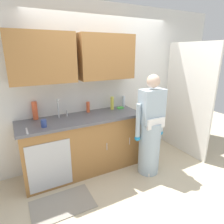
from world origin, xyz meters
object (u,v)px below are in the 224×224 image
(bottle_dish_liquid, at_px, (35,111))
(knife_on_counter, at_px, (27,131))
(bottle_water_short, at_px, (123,101))
(cup_by_sink, at_px, (44,123))
(person_at_sink, at_px, (150,133))
(bottle_soap, at_px, (112,103))
(sponge, at_px, (120,108))
(sink, at_px, (64,121))
(bottle_cleaner_spray, at_px, (88,107))

(bottle_dish_liquid, height_order, knife_on_counter, bottle_dish_liquid)
(bottle_water_short, xyz_separation_m, cup_by_sink, (-1.51, -0.39, -0.05))
(person_at_sink, xyz_separation_m, knife_on_counter, (-1.75, 0.37, 0.25))
(bottle_soap, bearing_deg, sponge, -11.95)
(bottle_soap, height_order, cup_by_sink, bottle_soap)
(cup_by_sink, bearing_deg, sink, 27.21)
(person_at_sink, distance_m, sponge, 0.76)
(person_at_sink, distance_m, knife_on_counter, 1.81)
(person_at_sink, bearing_deg, knife_on_counter, 168.18)
(bottle_dish_liquid, bearing_deg, bottle_water_short, -0.25)
(sink, bearing_deg, bottle_dish_liquid, 147.74)
(bottle_cleaner_spray, height_order, sponge, bottle_cleaner_spray)
(sink, bearing_deg, bottle_water_short, 10.71)
(cup_by_sink, relative_size, sponge, 0.99)
(cup_by_sink, distance_m, sponge, 1.41)
(bottle_soap, bearing_deg, cup_by_sink, -165.54)
(bottle_cleaner_spray, height_order, bottle_soap, bottle_soap)
(bottle_water_short, xyz_separation_m, knife_on_counter, (-1.73, -0.43, -0.10))
(bottle_water_short, bearing_deg, sink, -169.29)
(bottle_soap, xyz_separation_m, cup_by_sink, (-1.23, -0.32, -0.06))
(sink, height_order, bottle_water_short, sink)
(sink, relative_size, bottle_cleaner_spray, 2.77)
(person_at_sink, relative_size, bottle_water_short, 8.09)
(cup_by_sink, height_order, sponge, cup_by_sink)
(sink, xyz_separation_m, sponge, (1.07, 0.12, 0.03))
(bottle_soap, relative_size, cup_by_sink, 2.11)
(sink, bearing_deg, bottle_cleaner_spray, 22.44)
(person_at_sink, relative_size, bottle_dish_liquid, 5.89)
(sink, height_order, cup_by_sink, sink)
(knife_on_counter, bearing_deg, sink, 111.59)
(bottle_soap, xyz_separation_m, knife_on_counter, (-1.45, -0.36, -0.11))
(bottle_soap, distance_m, knife_on_counter, 1.50)
(bottle_water_short, height_order, bottle_dish_liquid, bottle_dish_liquid)
(bottle_dish_liquid, bearing_deg, bottle_soap, -3.41)
(sink, distance_m, cup_by_sink, 0.36)
(bottle_soap, bearing_deg, person_at_sink, -67.92)
(sponge, bearing_deg, bottle_water_short, 38.35)
(knife_on_counter, bearing_deg, bottle_cleaner_spray, 112.19)
(bottle_water_short, xyz_separation_m, bottle_cleaner_spray, (-0.72, -0.03, -0.01))
(person_at_sink, xyz_separation_m, cup_by_sink, (-1.53, 0.41, 0.30))
(bottle_dish_liquid, relative_size, cup_by_sink, 2.52)
(sink, xyz_separation_m, bottle_water_short, (1.20, 0.23, 0.11))
(person_at_sink, height_order, bottle_water_short, person_at_sink)
(sink, bearing_deg, cup_by_sink, -152.79)
(bottle_soap, xyz_separation_m, sponge, (0.15, -0.03, -0.10))
(person_at_sink, distance_m, bottle_dish_liquid, 1.82)
(bottle_water_short, bearing_deg, sponge, -141.65)
(sink, relative_size, bottle_water_short, 2.50)
(sink, relative_size, sponge, 4.55)
(person_at_sink, height_order, bottle_cleaner_spray, person_at_sink)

